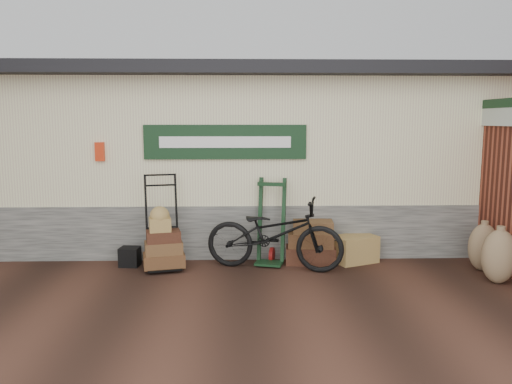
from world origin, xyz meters
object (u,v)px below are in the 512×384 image
(green_barrow, at_px, (271,222))
(porter_trolley, at_px, (162,221))
(suitcase_stack, at_px, (311,241))
(bicycle, at_px, (274,230))
(wicker_hamper, at_px, (355,249))
(black_trunk, at_px, (130,257))

(green_barrow, bearing_deg, porter_trolley, -158.96)
(suitcase_stack, xyz_separation_m, bicycle, (-0.61, -0.35, 0.27))
(wicker_hamper, xyz_separation_m, black_trunk, (-3.62, -0.12, -0.07))
(green_barrow, height_order, suitcase_stack, green_barrow)
(porter_trolley, height_order, black_trunk, porter_trolley)
(suitcase_stack, relative_size, bicycle, 0.37)
(green_barrow, height_order, black_trunk, green_barrow)
(green_barrow, distance_m, bicycle, 0.31)
(green_barrow, xyz_separation_m, bicycle, (0.03, -0.30, -0.07))
(green_barrow, distance_m, wicker_hamper, 1.46)
(wicker_hamper, relative_size, black_trunk, 2.22)
(suitcase_stack, xyz_separation_m, black_trunk, (-2.89, -0.12, -0.20))
(wicker_hamper, bearing_deg, bicycle, -165.20)
(green_barrow, relative_size, bicycle, 0.64)
(porter_trolley, distance_m, wicker_hamper, 3.13)
(bicycle, bearing_deg, wicker_hamper, -60.96)
(green_barrow, relative_size, wicker_hamper, 2.06)
(green_barrow, bearing_deg, black_trunk, -162.82)
(green_barrow, relative_size, suitcase_stack, 1.74)
(porter_trolley, bearing_deg, wicker_hamper, -9.21)
(green_barrow, height_order, wicker_hamper, green_barrow)
(suitcase_stack, distance_m, black_trunk, 2.90)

